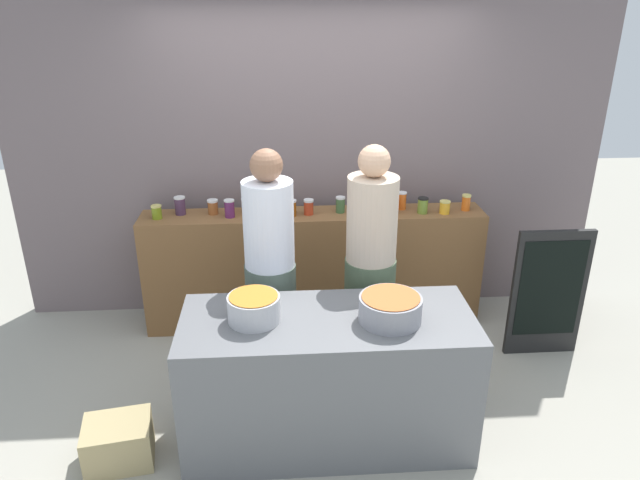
{
  "coord_description": "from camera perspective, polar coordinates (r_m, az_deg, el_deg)",
  "views": [
    {
      "loc": [
        -0.25,
        -3.21,
        2.56
      ],
      "look_at": [
        0.0,
        0.35,
        1.05
      ],
      "focal_mm": 32.94,
      "sensor_mm": 36.0,
      "label": 1
    }
  ],
  "objects": [
    {
      "name": "preserve_jar_7",
      "position": [
        4.56,
        -1.11,
        3.24
      ],
      "size": [
        0.08,
        0.08,
        0.12
      ],
      "color": "#AE351C",
      "rests_on": "display_shelf"
    },
    {
      "name": "preserve_jar_12",
      "position": [
        4.66,
        9.95,
        3.34
      ],
      "size": [
        0.08,
        0.08,
        0.13
      ],
      "color": "olive",
      "rests_on": "display_shelf"
    },
    {
      "name": "cook_in_cap",
      "position": [
        3.97,
        4.86,
        -3.85
      ],
      "size": [
        0.34,
        0.34,
        1.7
      ],
      "color": "#4A5C43",
      "rests_on": "ground"
    },
    {
      "name": "ground",
      "position": [
        4.11,
        0.35,
        -15.57
      ],
      "size": [
        12.0,
        12.0,
        0.0
      ],
      "primitive_type": "plane",
      "color": "#9D998C"
    },
    {
      "name": "preserve_jar_6",
      "position": [
        4.53,
        -2.84,
        3.13
      ],
      "size": [
        0.09,
        0.09,
        0.13
      ],
      "color": "#8E450F",
      "rests_on": "display_shelf"
    },
    {
      "name": "preserve_jar_11",
      "position": [
        4.72,
        7.94,
        3.82
      ],
      "size": [
        0.07,
        0.07,
        0.14
      ],
      "color": "orange",
      "rests_on": "display_shelf"
    },
    {
      "name": "cook_with_tongs",
      "position": [
        3.9,
        -4.81,
        -4.41
      ],
      "size": [
        0.34,
        0.34,
        1.69
      ],
      "color": "#49574C",
      "rests_on": "ground"
    },
    {
      "name": "prep_table",
      "position": [
        3.62,
        0.74,
        -13.34
      ],
      "size": [
        1.7,
        0.7,
        0.84
      ],
      "primitive_type": "cube",
      "color": "slate",
      "rests_on": "ground"
    },
    {
      "name": "chalkboard_sign",
      "position": [
        4.67,
        21.29,
        -4.82
      ],
      "size": [
        0.56,
        0.05,
        1.0
      ],
      "color": "black",
      "rests_on": "ground"
    },
    {
      "name": "preserve_jar_4",
      "position": [
        4.64,
        -7.09,
        3.37
      ],
      "size": [
        0.09,
        0.09,
        0.11
      ],
      "color": "orange",
      "rests_on": "display_shelf"
    },
    {
      "name": "preserve_jar_14",
      "position": [
        4.79,
        14.01,
        3.57
      ],
      "size": [
        0.07,
        0.07,
        0.13
      ],
      "color": "orange",
      "rests_on": "display_shelf"
    },
    {
      "name": "bread_crate",
      "position": [
        3.81,
        -18.97,
        -18.1
      ],
      "size": [
        0.43,
        0.37,
        0.26
      ],
      "primitive_type": "cube",
      "rotation": [
        0.0,
        0.0,
        0.16
      ],
      "color": "tan",
      "rests_on": "ground"
    },
    {
      "name": "cooking_pot_center",
      "position": [
        3.35,
        6.84,
        -6.65
      ],
      "size": [
        0.36,
        0.36,
        0.15
      ],
      "color": "gray",
      "rests_on": "prep_table"
    },
    {
      "name": "preserve_jar_1",
      "position": [
        4.69,
        -13.44,
        3.28
      ],
      "size": [
        0.09,
        0.09,
        0.14
      ],
      "color": "#442B45",
      "rests_on": "display_shelf"
    },
    {
      "name": "preserve_jar_0",
      "position": [
        4.64,
        -15.58,
        2.64
      ],
      "size": [
        0.08,
        0.08,
        0.11
      ],
      "color": "olive",
      "rests_on": "display_shelf"
    },
    {
      "name": "preserve_jar_5",
      "position": [
        4.59,
        -5.35,
        3.23
      ],
      "size": [
        0.08,
        0.08,
        0.11
      ],
      "color": "#27461F",
      "rests_on": "display_shelf"
    },
    {
      "name": "preserve_jar_13",
      "position": [
        4.69,
        12.02,
        3.14
      ],
      "size": [
        0.08,
        0.08,
        0.1
      ],
      "color": "gold",
      "rests_on": "display_shelf"
    },
    {
      "name": "preserve_jar_10",
      "position": [
        4.61,
        7.0,
        3.49
      ],
      "size": [
        0.09,
        0.09,
        0.15
      ],
      "color": "#CE5C08",
      "rests_on": "display_shelf"
    },
    {
      "name": "storefront_wall",
      "position": [
        4.78,
        -0.94,
        10.14
      ],
      "size": [
        4.8,
        0.12,
        3.0
      ],
      "primitive_type": "cube",
      "color": "slate",
      "rests_on": "ground"
    },
    {
      "name": "preserve_jar_3",
      "position": [
        4.55,
        -8.78,
        3.05
      ],
      "size": [
        0.08,
        0.08,
        0.14
      ],
      "color": "#5B2253",
      "rests_on": "display_shelf"
    },
    {
      "name": "display_shelf",
      "position": [
        4.79,
        -0.63,
        -2.8
      ],
      "size": [
        2.7,
        0.36,
        0.96
      ],
      "primitive_type": "cube",
      "color": "brown",
      "rests_on": "ground"
    },
    {
      "name": "preserve_jar_9",
      "position": [
        4.64,
        4.24,
        3.4
      ],
      "size": [
        0.07,
        0.07,
        0.1
      ],
      "color": "#619934",
      "rests_on": "display_shelf"
    },
    {
      "name": "preserve_jar_8",
      "position": [
        4.6,
        1.99,
        3.46
      ],
      "size": [
        0.07,
        0.07,
        0.13
      ],
      "color": "#3C5F35",
      "rests_on": "display_shelf"
    },
    {
      "name": "preserve_jar_2",
      "position": [
        4.65,
        -10.37,
        3.2
      ],
      "size": [
        0.08,
        0.08,
        0.12
      ],
      "color": "brown",
      "rests_on": "display_shelf"
    },
    {
      "name": "cooking_pot_left",
      "position": [
        3.35,
        -6.44,
        -6.6
      ],
      "size": [
        0.3,
        0.3,
        0.16
      ],
      "color": "#B7B7BC",
      "rests_on": "prep_table"
    }
  ]
}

